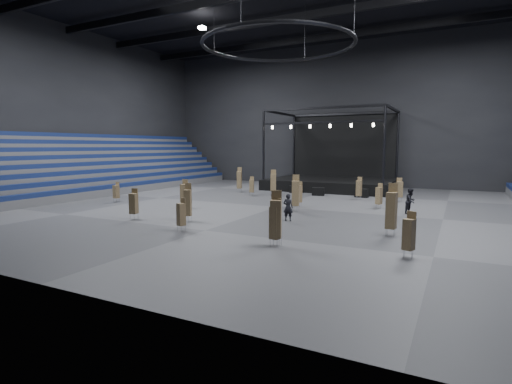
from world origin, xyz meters
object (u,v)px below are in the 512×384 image
at_px(chair_stack_11, 379,195).
at_px(chair_stack_0, 400,189).
at_px(flight_case_mid, 318,192).
at_px(chair_stack_15, 116,191).
at_px(stage, 333,176).
at_px(man_center, 288,207).
at_px(chair_stack_10, 252,186).
at_px(chair_stack_5, 296,193).
at_px(crew_member, 411,201).
at_px(flight_case_left, 295,189).
at_px(chair_stack_6, 134,203).
at_px(chair_stack_1, 299,193).
at_px(chair_stack_16, 359,188).
at_px(chair_stack_7, 273,182).
at_px(chair_stack_2, 239,180).
at_px(chair_stack_4, 276,218).
at_px(chair_stack_8, 181,214).
at_px(chair_stack_3, 188,202).
at_px(chair_stack_9, 391,210).
at_px(chair_stack_13, 409,234).
at_px(chair_stack_12, 184,193).
at_px(chair_stack_14, 275,222).
at_px(flight_case_right, 362,193).

bearing_deg(chair_stack_11, chair_stack_0, 99.07).
bearing_deg(flight_case_mid, chair_stack_15, -138.39).
height_order(stage, man_center, stage).
bearing_deg(stage, chair_stack_10, -117.12).
bearing_deg(chair_stack_5, crew_member, 2.34).
relative_size(flight_case_left, chair_stack_6, 0.53).
relative_size(chair_stack_1, chair_stack_16, 0.99).
distance_m(chair_stack_0, chair_stack_7, 12.16).
bearing_deg(chair_stack_2, chair_stack_16, -18.71).
bearing_deg(flight_case_left, crew_member, -34.61).
relative_size(chair_stack_7, chair_stack_10, 1.35).
distance_m(chair_stack_6, chair_stack_16, 20.67).
xyz_separation_m(chair_stack_2, chair_stack_4, (13.44, -20.00, 0.07)).
bearing_deg(chair_stack_1, chair_stack_8, -79.34).
xyz_separation_m(chair_stack_10, chair_stack_16, (10.40, 1.85, 0.10)).
relative_size(chair_stack_4, man_center, 1.53).
bearing_deg(man_center, chair_stack_6, 20.35).
height_order(chair_stack_6, chair_stack_15, chair_stack_6).
relative_size(chair_stack_11, chair_stack_15, 1.13).
xyz_separation_m(chair_stack_3, chair_stack_9, (12.82, 1.49, 0.21)).
distance_m(chair_stack_6, chair_stack_13, 18.02).
bearing_deg(chair_stack_4, chair_stack_10, 102.59).
distance_m(chair_stack_2, man_center, 17.54).
distance_m(chair_stack_2, chair_stack_3, 17.38).
bearing_deg(chair_stack_1, flight_case_left, 136.83).
xyz_separation_m(chair_stack_12, chair_stack_14, (11.50, -7.68, 0.00)).
distance_m(chair_stack_9, chair_stack_14, 6.93).
relative_size(chair_stack_5, chair_stack_14, 1.17).
bearing_deg(chair_stack_13, man_center, 165.79).
xyz_separation_m(chair_stack_7, crew_member, (13.76, -5.53, -0.42)).
height_order(chair_stack_4, chair_stack_12, chair_stack_4).
height_order(chair_stack_7, man_center, chair_stack_7).
bearing_deg(chair_stack_9, chair_stack_12, 176.57).
distance_m(flight_case_mid, chair_stack_7, 4.68).
bearing_deg(chair_stack_8, chair_stack_6, -176.48).
distance_m(chair_stack_5, man_center, 4.05).
bearing_deg(chair_stack_8, chair_stack_5, 91.64).
relative_size(chair_stack_5, chair_stack_13, 1.34).
xyz_separation_m(chair_stack_0, chair_stack_5, (-6.36, -9.48, 0.30)).
bearing_deg(chair_stack_3, chair_stack_12, 108.07).
distance_m(chair_stack_4, crew_member, 14.29).
height_order(chair_stack_10, chair_stack_13, chair_stack_13).
bearing_deg(flight_case_right, chair_stack_11, -66.73).
bearing_deg(chair_stack_16, chair_stack_0, 14.25).
xyz_separation_m(chair_stack_3, chair_stack_14, (8.00, -3.48, -0.06)).
relative_size(chair_stack_4, chair_stack_14, 1.16).
distance_m(chair_stack_3, chair_stack_8, 3.18).
relative_size(chair_stack_7, man_center, 1.42).
xyz_separation_m(chair_stack_14, chair_stack_16, (-0.26, 19.55, -0.11)).
distance_m(chair_stack_1, chair_stack_8, 12.37).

